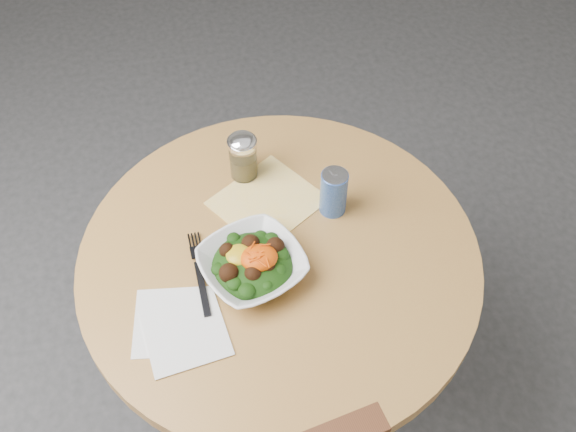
# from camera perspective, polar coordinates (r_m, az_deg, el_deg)

# --- Properties ---
(ground) EXTENTS (6.00, 6.00, 0.00)m
(ground) POSITION_cam_1_polar(r_m,az_deg,el_deg) (2.09, -0.56, -15.29)
(ground) COLOR #2D2D30
(ground) RESTS_ON ground
(table) EXTENTS (0.90, 0.90, 0.75)m
(table) POSITION_cam_1_polar(r_m,az_deg,el_deg) (1.60, -0.71, -7.36)
(table) COLOR black
(table) RESTS_ON ground
(cloth_napkin) EXTENTS (0.30, 0.29, 0.00)m
(cloth_napkin) POSITION_cam_1_polar(r_m,az_deg,el_deg) (1.52, -1.85, 1.32)
(cloth_napkin) COLOR #ECA70C
(cloth_napkin) RESTS_ON table
(paper_napkins) EXTENTS (0.20, 0.22, 0.00)m
(paper_napkins) POSITION_cam_1_polar(r_m,az_deg,el_deg) (1.35, -9.62, -9.70)
(paper_napkins) COLOR silver
(paper_napkins) RESTS_ON table
(salad_bowl) EXTENTS (0.28, 0.28, 0.08)m
(salad_bowl) POSITION_cam_1_polar(r_m,az_deg,el_deg) (1.38, -3.19, -4.30)
(salad_bowl) COLOR silver
(salad_bowl) RESTS_ON table
(fork) EXTENTS (0.03, 0.22, 0.00)m
(fork) POSITION_cam_1_polar(r_m,az_deg,el_deg) (1.41, -7.88, -4.77)
(fork) COLOR black
(fork) RESTS_ON table
(spice_shaker) EXTENTS (0.07, 0.07, 0.13)m
(spice_shaker) POSITION_cam_1_polar(r_m,az_deg,el_deg) (1.54, -4.02, 5.30)
(spice_shaker) COLOR silver
(spice_shaker) RESTS_ON table
(beverage_can) EXTENTS (0.06, 0.06, 0.12)m
(beverage_can) POSITION_cam_1_polar(r_m,az_deg,el_deg) (1.47, 4.07, 2.13)
(beverage_can) COLOR navy
(beverage_can) RESTS_ON table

